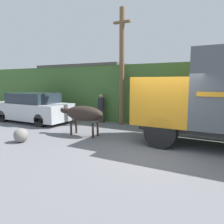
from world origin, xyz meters
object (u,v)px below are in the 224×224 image
(utility_pole, at_px, (122,66))
(roadside_rock, at_px, (21,135))
(pedestrian_on_hill, at_px, (101,107))
(parked_suv, at_px, (32,108))
(brown_cow, at_px, (83,114))

(utility_pole, xyz_separation_m, roadside_rock, (-1.78, -4.93, -2.81))
(pedestrian_on_hill, xyz_separation_m, roadside_rock, (-0.51, -4.94, -0.59))
(pedestrian_on_hill, relative_size, roadside_rock, 2.99)
(parked_suv, height_order, pedestrian_on_hill, parked_suv)
(brown_cow, distance_m, roadside_rock, 2.54)
(utility_pole, bearing_deg, pedestrian_on_hill, 179.57)
(parked_suv, distance_m, pedestrian_on_hill, 3.89)
(pedestrian_on_hill, height_order, roadside_rock, pedestrian_on_hill)
(brown_cow, relative_size, pedestrian_on_hill, 1.37)
(brown_cow, relative_size, parked_suv, 0.46)
(brown_cow, relative_size, roadside_rock, 4.11)
(parked_suv, bearing_deg, pedestrian_on_hill, 30.13)
(parked_suv, relative_size, utility_pole, 0.79)
(brown_cow, bearing_deg, roadside_rock, -118.75)
(utility_pole, relative_size, roadside_rock, 11.27)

